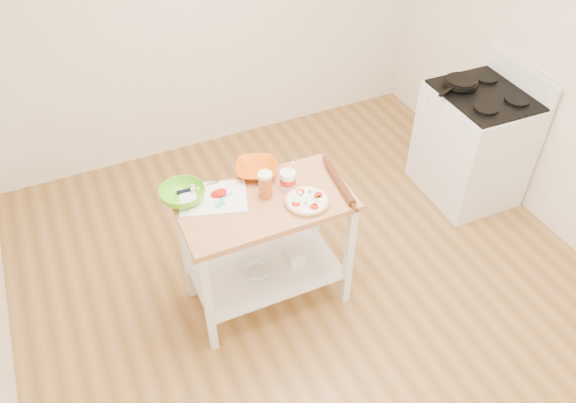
{
  "coord_description": "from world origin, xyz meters",
  "views": [
    {
      "loc": [
        -1.25,
        -2.08,
        3.14
      ],
      "look_at": [
        -0.18,
        0.23,
        0.87
      ],
      "focal_mm": 35.0,
      "sensor_mm": 36.0,
      "label": 1
    }
  ],
  "objects_px": {
    "knife": "(192,189)",
    "beer_pint": "(265,185)",
    "shelf_glass_bowl": "(257,270)",
    "orange_bowl": "(257,169)",
    "green_bowl": "(182,195)",
    "prep_island": "(266,231)",
    "yogurt_tub": "(288,180)",
    "pizza": "(307,201)",
    "gas_stove": "(473,144)",
    "cutting_board": "(213,197)",
    "rolling_pin": "(339,183)",
    "shelf_bin": "(296,257)",
    "skillet": "(460,83)",
    "spatula": "(223,200)"
  },
  "relations": [
    {
      "from": "gas_stove",
      "to": "green_bowl",
      "type": "height_order",
      "value": "gas_stove"
    },
    {
      "from": "knife",
      "to": "shelf_bin",
      "type": "bearing_deg",
      "value": -22.24
    },
    {
      "from": "prep_island",
      "to": "orange_bowl",
      "type": "xyz_separation_m",
      "value": [
        0.06,
        0.26,
        0.29
      ]
    },
    {
      "from": "prep_island",
      "to": "green_bowl",
      "type": "relative_size",
      "value": 3.86
    },
    {
      "from": "shelf_glass_bowl",
      "to": "green_bowl",
      "type": "bearing_deg",
      "value": 151.47
    },
    {
      "from": "rolling_pin",
      "to": "shelf_glass_bowl",
      "type": "distance_m",
      "value": 0.84
    },
    {
      "from": "rolling_pin",
      "to": "green_bowl",
      "type": "bearing_deg",
      "value": 162.95
    },
    {
      "from": "skillet",
      "to": "beer_pint",
      "type": "height_order",
      "value": "beer_pint"
    },
    {
      "from": "prep_island",
      "to": "skillet",
      "type": "distance_m",
      "value": 1.97
    },
    {
      "from": "gas_stove",
      "to": "orange_bowl",
      "type": "bearing_deg",
      "value": -174.68
    },
    {
      "from": "knife",
      "to": "shelf_glass_bowl",
      "type": "distance_m",
      "value": 0.74
    },
    {
      "from": "rolling_pin",
      "to": "shelf_bin",
      "type": "bearing_deg",
      "value": 167.17
    },
    {
      "from": "beer_pint",
      "to": "pizza",
      "type": "bearing_deg",
      "value": -38.39
    },
    {
      "from": "shelf_bin",
      "to": "gas_stove",
      "type": "bearing_deg",
      "value": 12.23
    },
    {
      "from": "cutting_board",
      "to": "shelf_glass_bowl",
      "type": "height_order",
      "value": "cutting_board"
    },
    {
      "from": "cutting_board",
      "to": "beer_pint",
      "type": "distance_m",
      "value": 0.33
    },
    {
      "from": "knife",
      "to": "beer_pint",
      "type": "xyz_separation_m",
      "value": [
        0.39,
        -0.23,
        0.07
      ]
    },
    {
      "from": "skillet",
      "to": "green_bowl",
      "type": "xyz_separation_m",
      "value": [
        -2.3,
        -0.33,
        -0.03
      ]
    },
    {
      "from": "skillet",
      "to": "yogurt_tub",
      "type": "xyz_separation_m",
      "value": [
        -1.68,
        -0.49,
        -0.02
      ]
    },
    {
      "from": "cutting_board",
      "to": "shelf_glass_bowl",
      "type": "bearing_deg",
      "value": -16.99
    },
    {
      "from": "gas_stove",
      "to": "skillet",
      "type": "xyz_separation_m",
      "value": [
        -0.12,
        0.17,
        0.5
      ]
    },
    {
      "from": "knife",
      "to": "green_bowl",
      "type": "distance_m",
      "value": 0.1
    },
    {
      "from": "prep_island",
      "to": "yogurt_tub",
      "type": "relative_size",
      "value": 5.01
    },
    {
      "from": "green_bowl",
      "to": "shelf_glass_bowl",
      "type": "xyz_separation_m",
      "value": [
        0.37,
        -0.2,
        -0.65
      ]
    },
    {
      "from": "knife",
      "to": "rolling_pin",
      "type": "bearing_deg",
      "value": -18.42
    },
    {
      "from": "shelf_glass_bowl",
      "to": "beer_pint",
      "type": "bearing_deg",
      "value": 14.82
    },
    {
      "from": "knife",
      "to": "shelf_glass_bowl",
      "type": "bearing_deg",
      "value": -37.62
    },
    {
      "from": "orange_bowl",
      "to": "shelf_glass_bowl",
      "type": "xyz_separation_m",
      "value": [
        -0.13,
        -0.25,
        -0.64
      ]
    },
    {
      "from": "orange_bowl",
      "to": "green_bowl",
      "type": "height_order",
      "value": "green_bowl"
    },
    {
      "from": "yogurt_tub",
      "to": "pizza",
      "type": "bearing_deg",
      "value": -75.88
    },
    {
      "from": "skillet",
      "to": "spatula",
      "type": "distance_m",
      "value": 2.14
    },
    {
      "from": "skillet",
      "to": "cutting_board",
      "type": "relative_size",
      "value": 0.85
    },
    {
      "from": "green_bowl",
      "to": "yogurt_tub",
      "type": "bearing_deg",
      "value": -14.35
    },
    {
      "from": "knife",
      "to": "yogurt_tub",
      "type": "bearing_deg",
      "value": -18.1
    },
    {
      "from": "knife",
      "to": "beer_pint",
      "type": "bearing_deg",
      "value": -27.58
    },
    {
      "from": "cutting_board",
      "to": "shelf_glass_bowl",
      "type": "xyz_separation_m",
      "value": [
        0.21,
        -0.14,
        -0.62
      ]
    },
    {
      "from": "pizza",
      "to": "orange_bowl",
      "type": "distance_m",
      "value": 0.42
    },
    {
      "from": "knife",
      "to": "beer_pint",
      "type": "distance_m",
      "value": 0.46
    },
    {
      "from": "orange_bowl",
      "to": "green_bowl",
      "type": "relative_size",
      "value": 0.98
    },
    {
      "from": "orange_bowl",
      "to": "rolling_pin",
      "type": "height_order",
      "value": "orange_bowl"
    },
    {
      "from": "gas_stove",
      "to": "skillet",
      "type": "height_order",
      "value": "gas_stove"
    },
    {
      "from": "skillet",
      "to": "pizza",
      "type": "height_order",
      "value": "skillet"
    },
    {
      "from": "gas_stove",
      "to": "yogurt_tub",
      "type": "distance_m",
      "value": 1.89
    },
    {
      "from": "knife",
      "to": "rolling_pin",
      "type": "distance_m",
      "value": 0.91
    },
    {
      "from": "prep_island",
      "to": "knife",
      "type": "height_order",
      "value": "knife"
    },
    {
      "from": "gas_stove",
      "to": "knife",
      "type": "height_order",
      "value": "gas_stove"
    },
    {
      "from": "cutting_board",
      "to": "green_bowl",
      "type": "distance_m",
      "value": 0.18
    },
    {
      "from": "rolling_pin",
      "to": "beer_pint",
      "type": "bearing_deg",
      "value": 167.12
    },
    {
      "from": "cutting_board",
      "to": "rolling_pin",
      "type": "bearing_deg",
      "value": 1.54
    },
    {
      "from": "prep_island",
      "to": "skillet",
      "type": "relative_size",
      "value": 2.64
    }
  ]
}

